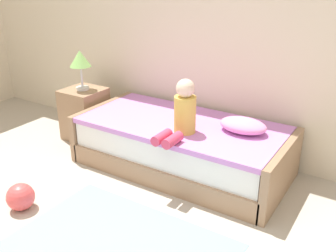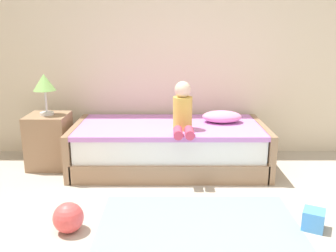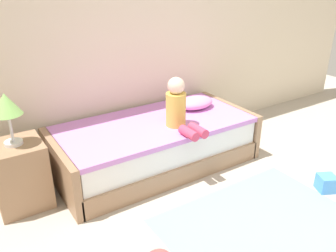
# 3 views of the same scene
# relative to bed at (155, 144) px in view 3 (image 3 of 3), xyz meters

# --- Properties ---
(wall_rear) EXTENTS (7.20, 0.10, 2.90)m
(wall_rear) POSITION_rel_bed_xyz_m (0.16, 0.60, 1.20)
(wall_rear) COLOR beige
(wall_rear) RESTS_ON ground
(bed) EXTENTS (2.11, 1.00, 0.50)m
(bed) POSITION_rel_bed_xyz_m (0.00, 0.00, 0.00)
(bed) COLOR #997556
(bed) RESTS_ON ground
(nightstand) EXTENTS (0.44, 0.44, 0.60)m
(nightstand) POSITION_rel_bed_xyz_m (-1.35, 0.04, 0.05)
(nightstand) COLOR #997556
(nightstand) RESTS_ON ground
(table_lamp) EXTENTS (0.24, 0.24, 0.45)m
(table_lamp) POSITION_rel_bed_xyz_m (-1.35, 0.04, 0.69)
(table_lamp) COLOR silver
(table_lamp) RESTS_ON nightstand
(child_figure) EXTENTS (0.20, 0.51, 0.50)m
(child_figure) POSITION_rel_bed_xyz_m (0.14, -0.23, 0.46)
(child_figure) COLOR gold
(child_figure) RESTS_ON bed
(pillow) EXTENTS (0.44, 0.30, 0.13)m
(pillow) POSITION_rel_bed_xyz_m (0.59, 0.10, 0.32)
(pillow) COLOR #EA8CC6
(pillow) RESTS_ON bed
(area_rug) EXTENTS (1.60, 1.10, 0.01)m
(area_rug) POSITION_rel_bed_xyz_m (0.23, -1.30, -0.24)
(area_rug) COLOR #7AA8CC
(area_rug) RESTS_ON ground
(toy_block) EXTENTS (0.21, 0.21, 0.16)m
(toy_block) POSITION_rel_bed_xyz_m (1.12, -1.31, -0.17)
(toy_block) COLOR #4C99E5
(toy_block) RESTS_ON ground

